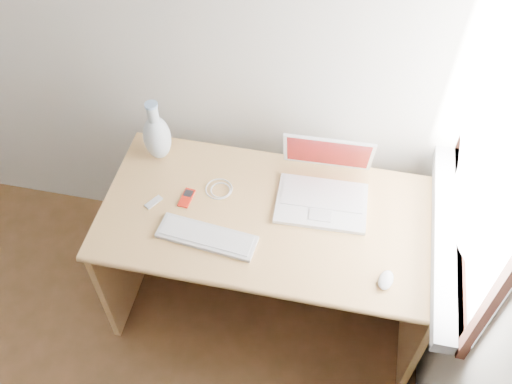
% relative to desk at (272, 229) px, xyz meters
% --- Properties ---
extents(back_wall, '(3.50, 0.04, 2.60)m').
position_rel_desk_xyz_m(back_wall, '(-1.00, 0.37, 0.78)').
color(back_wall, silver).
rests_on(back_wall, floor).
extents(window, '(0.11, 0.99, 1.10)m').
position_rel_desk_xyz_m(window, '(0.72, -0.08, 0.76)').
color(window, white).
rests_on(window, right_wall).
extents(desk, '(1.39, 0.69, 0.73)m').
position_rel_desk_xyz_m(desk, '(0.00, 0.00, 0.00)').
color(desk, tan).
rests_on(desk, floor).
extents(laptop, '(0.38, 0.32, 0.25)m').
position_rel_desk_xyz_m(laptop, '(0.20, 0.06, 0.27)').
color(laptop, white).
rests_on(laptop, desk).
extents(external_keyboard, '(0.41, 0.16, 0.02)m').
position_rel_desk_xyz_m(external_keyboard, '(-0.22, -0.25, 0.22)').
color(external_keyboard, silver).
rests_on(external_keyboard, desk).
extents(mouse, '(0.08, 0.10, 0.03)m').
position_rel_desk_xyz_m(mouse, '(0.48, -0.30, 0.23)').
color(mouse, white).
rests_on(mouse, desk).
extents(ipod, '(0.05, 0.10, 0.01)m').
position_rel_desk_xyz_m(ipod, '(-0.36, -0.07, 0.21)').
color(ipod, '#B6190C').
rests_on(ipod, desk).
extents(cable_coil, '(0.12, 0.12, 0.01)m').
position_rel_desk_xyz_m(cable_coil, '(-0.24, 0.01, 0.21)').
color(cable_coil, silver).
rests_on(cable_coil, desk).
extents(remote, '(0.07, 0.08, 0.01)m').
position_rel_desk_xyz_m(remote, '(-0.48, -0.12, 0.21)').
color(remote, silver).
rests_on(remote, desk).
extents(vase, '(0.12, 0.12, 0.31)m').
position_rel_desk_xyz_m(vase, '(-0.54, 0.14, 0.33)').
color(vase, silver).
rests_on(vase, desk).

